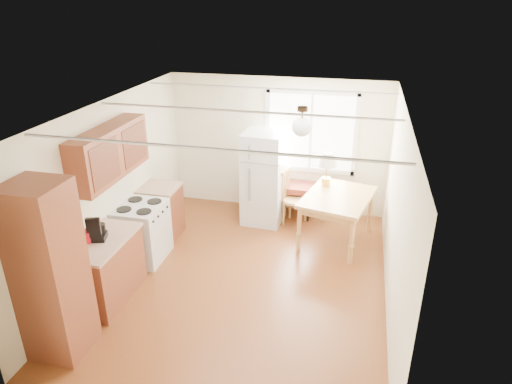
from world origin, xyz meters
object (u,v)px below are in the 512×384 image
(refrigerator, at_px, (264,178))
(dining_table, at_px, (338,201))
(bench, at_px, (280,186))
(chair, at_px, (290,193))

(refrigerator, relative_size, dining_table, 1.10)
(bench, relative_size, chair, 1.36)
(dining_table, height_order, chair, chair)
(dining_table, bearing_deg, bench, 157.70)
(dining_table, distance_m, chair, 0.99)
(refrigerator, height_order, bench, refrigerator)
(refrigerator, height_order, chair, refrigerator)
(refrigerator, distance_m, bench, 0.49)
(refrigerator, xyz_separation_m, dining_table, (1.33, -0.45, -0.11))
(bench, distance_m, dining_table, 1.36)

